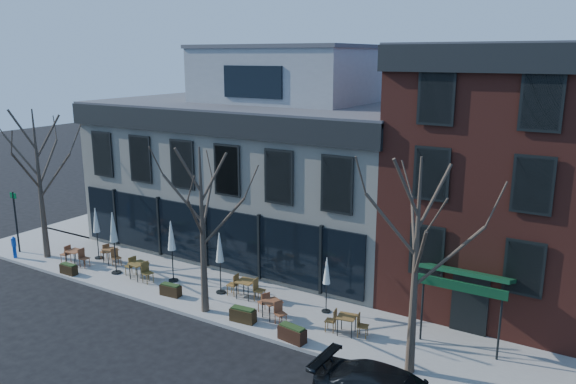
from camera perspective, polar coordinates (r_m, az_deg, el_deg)
The scene contains 25 objects.
ground at distance 29.17m, azimuth -8.05°, elevation -7.94°, with size 120.00×120.00×0.00m, color black.
sidewalk_front at distance 25.73m, azimuth -5.42°, elevation -10.74°, with size 33.50×4.70×0.15m, color gray.
sidewalk_side at distance 40.66m, azimuth -15.02°, elevation -1.91°, with size 4.50×12.00×0.15m, color gray.
corner_building at distance 31.72m, azimuth -2.44°, elevation 2.85°, with size 18.39×10.39×11.10m.
red_brick_building at distance 26.66m, azimuth 21.23°, elevation 1.82°, with size 8.20×11.78×11.18m.
tree_corner at distance 31.98m, azimuth -23.91°, elevation 0.88°, with size 3.93×3.98×7.92m.
tree_mid at distance 23.26m, azimuth -8.68°, elevation -3.72°, with size 3.50×3.55×7.04m.
tree_right at distance 18.97m, azimuth 12.85°, elevation -7.27°, with size 3.72×3.77×7.48m.
sign_pole at distance 33.96m, azimuth -25.93°, elevation -2.41°, with size 0.50×0.10×3.40m.
call_box at distance 33.41m, azimuth -26.06°, elevation -4.98°, with size 0.24×0.24×1.21m.
cafe_set_0 at distance 31.12m, azimuth -20.84°, elevation -6.08°, with size 1.84×0.78×0.96m.
cafe_set_1 at distance 30.81m, azimuth -17.59°, elevation -6.06°, with size 1.76×0.84×0.90m.
cafe_set_2 at distance 28.27m, azimuth -14.91°, elevation -7.56°, with size 1.95×0.88×1.00m.
cafe_set_3 at distance 25.40m, azimuth -4.30°, elevation -9.60°, with size 1.91×0.81×1.00m.
cafe_set_4 at distance 23.52m, azimuth -1.64°, elevation -11.64°, with size 1.78×1.14×0.93m.
cafe_set_5 at distance 22.43m, azimuth 5.97°, elevation -13.07°, with size 1.78×0.81×0.92m.
umbrella_0 at distance 31.24m, azimuth -18.92°, elevation -3.00°, with size 0.45×0.45×2.78m.
umbrella_1 at distance 28.77m, azimuth -17.33°, elevation -3.75°, with size 0.50×0.50×3.15m.
umbrella_2 at distance 27.12m, azimuth -11.76°, elevation -4.70°, with size 0.48×0.48×3.00m.
umbrella_3 at distance 25.47m, azimuth -6.96°, elevation -5.96°, with size 0.46×0.46×2.86m.
umbrella_4 at distance 23.62m, azimuth 3.95°, elevation -8.30°, with size 0.39×0.39×2.42m.
planter_0 at distance 30.07m, azimuth -21.39°, elevation -7.28°, with size 0.94×0.39×0.53m.
planter_1 at distance 26.19m, azimuth -11.84°, elevation -9.70°, with size 1.01×0.48×0.55m.
planter_2 at distance 23.40m, azimuth -4.60°, elevation -12.32°, with size 1.10×0.52×0.60m.
planter_3 at distance 21.90m, azimuth 0.43°, elevation -14.17°, with size 1.16×0.59×0.62m.
Camera 1 is at (17.41, -20.81, 10.70)m, focal length 35.00 mm.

